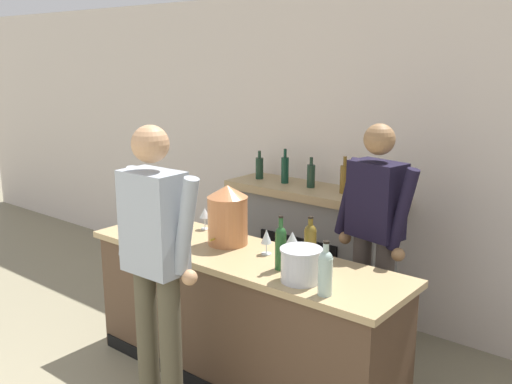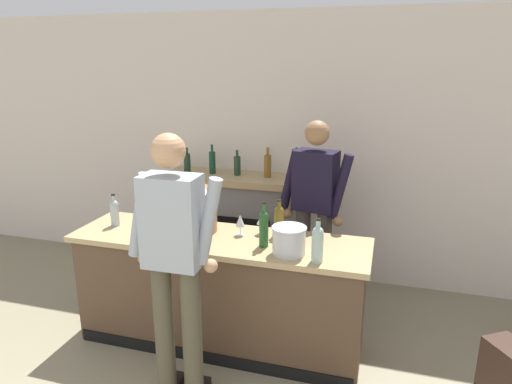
# 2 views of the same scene
# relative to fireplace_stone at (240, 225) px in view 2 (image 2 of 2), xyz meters

# --- Properties ---
(wall_back_panel) EXTENTS (12.00, 0.07, 2.75)m
(wall_back_panel) POSITION_rel_fireplace_stone_xyz_m (0.11, 0.26, 0.80)
(wall_back_panel) COLOR silver
(wall_back_panel) RESTS_ON ground_plane
(bar_counter) EXTENTS (2.34, 0.67, 0.93)m
(bar_counter) POSITION_rel_fireplace_stone_xyz_m (0.24, -1.24, -0.11)
(bar_counter) COLOR #503928
(bar_counter) RESTS_ON ground_plane
(fireplace_stone) EXTENTS (1.55, 0.52, 1.45)m
(fireplace_stone) POSITION_rel_fireplace_stone_xyz_m (0.00, 0.00, 0.00)
(fireplace_stone) COLOR gray
(fireplace_stone) RESTS_ON ground_plane
(person_customer) EXTENTS (0.66, 0.31, 1.86)m
(person_customer) POSITION_rel_fireplace_stone_xyz_m (0.21, -1.95, 0.46)
(person_customer) COLOR #4A4432
(person_customer) RESTS_ON ground_plane
(person_bartender) EXTENTS (0.65, 0.36, 1.79)m
(person_bartender) POSITION_rel_fireplace_stone_xyz_m (0.88, -0.57, 0.42)
(person_bartender) COLOR #453D39
(person_bartender) RESTS_ON ground_plane
(copper_dispenser) EXTENTS (0.28, 0.32, 0.42)m
(copper_dispenser) POSITION_rel_fireplace_stone_xyz_m (0.04, -1.14, 0.57)
(copper_dispenser) COLOR #BB7345
(copper_dispenser) RESTS_ON bar_counter
(ice_bucket_steel) EXTENTS (0.25, 0.25, 0.20)m
(ice_bucket_steel) POSITION_rel_fireplace_stone_xyz_m (0.83, -1.38, 0.46)
(ice_bucket_steel) COLOR silver
(ice_bucket_steel) RESTS_ON bar_counter
(wine_bottle_port_short) EXTENTS (0.07, 0.07, 0.34)m
(wine_bottle_port_short) POSITION_rel_fireplace_stone_xyz_m (0.62, -1.30, 0.51)
(wine_bottle_port_short) COLOR #215023
(wine_bottle_port_short) RESTS_ON bar_counter
(wine_bottle_rose_blush) EXTENTS (0.07, 0.07, 0.27)m
(wine_bottle_rose_blush) POSITION_rel_fireplace_stone_xyz_m (-0.69, -1.22, 0.48)
(wine_bottle_rose_blush) COLOR #9CACB0
(wine_bottle_rose_blush) RESTS_ON bar_counter
(wine_bottle_cabernet_heavy) EXTENTS (0.08, 0.08, 0.31)m
(wine_bottle_cabernet_heavy) POSITION_rel_fireplace_stone_xyz_m (1.04, -1.46, 0.50)
(wine_bottle_cabernet_heavy) COLOR #9FBAB0
(wine_bottle_cabernet_heavy) RESTS_ON bar_counter
(wine_bottle_riesling_slim) EXTENTS (0.08, 0.08, 0.30)m
(wine_bottle_riesling_slim) POSITION_rel_fireplace_stone_xyz_m (0.68, -1.06, 0.49)
(wine_bottle_riesling_slim) COLOR brown
(wine_bottle_riesling_slim) RESTS_ON bar_counter
(wine_glass_by_dispenser) EXTENTS (0.08, 0.08, 0.17)m
(wine_glass_by_dispenser) POSITION_rel_fireplace_stone_xyz_m (0.54, -1.07, 0.48)
(wine_glass_by_dispenser) COLOR silver
(wine_glass_by_dispenser) RESTS_ON bar_counter
(wine_glass_mid_counter) EXTENTS (0.07, 0.07, 0.17)m
(wine_glass_mid_counter) POSITION_rel_fireplace_stone_xyz_m (0.38, -1.14, 0.47)
(wine_glass_mid_counter) COLOR silver
(wine_glass_mid_counter) RESTS_ON bar_counter
(wine_glass_back_row) EXTENTS (0.08, 0.08, 0.17)m
(wine_glass_back_row) POSITION_rel_fireplace_stone_xyz_m (-0.32, -0.99, 0.48)
(wine_glass_back_row) COLOR silver
(wine_glass_back_row) RESTS_ON bar_counter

